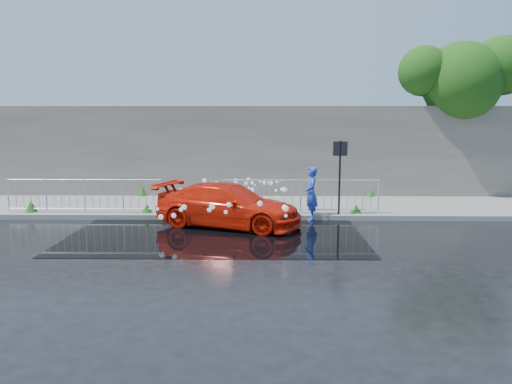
# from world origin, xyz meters

# --- Properties ---
(ground) EXTENTS (90.00, 90.00, 0.00)m
(ground) POSITION_xyz_m (0.00, 0.00, 0.00)
(ground) COLOR black
(ground) RESTS_ON ground
(pavement) EXTENTS (30.00, 4.00, 0.15)m
(pavement) POSITION_xyz_m (0.00, 5.00, 0.07)
(pavement) COLOR slate
(pavement) RESTS_ON ground
(curb) EXTENTS (30.00, 0.25, 0.16)m
(curb) POSITION_xyz_m (0.00, 3.00, 0.08)
(curb) COLOR slate
(curb) RESTS_ON ground
(retaining_wall) EXTENTS (30.00, 0.60, 3.50)m
(retaining_wall) POSITION_xyz_m (0.00, 7.20, 1.90)
(retaining_wall) COLOR #605A51
(retaining_wall) RESTS_ON pavement
(puddle) EXTENTS (8.00, 5.00, 0.01)m
(puddle) POSITION_xyz_m (0.50, 1.00, 0.01)
(puddle) COLOR black
(puddle) RESTS_ON ground
(sign_post) EXTENTS (0.45, 0.06, 2.50)m
(sign_post) POSITION_xyz_m (4.20, 3.10, 1.72)
(sign_post) COLOR black
(sign_post) RESTS_ON ground
(tree) EXTENTS (5.13, 3.08, 6.35)m
(tree) POSITION_xyz_m (9.65, 7.41, 4.78)
(tree) COLOR #332114
(tree) RESTS_ON ground
(railing_left) EXTENTS (5.05, 0.05, 1.10)m
(railing_left) POSITION_xyz_m (-4.00, 3.35, 0.74)
(railing_left) COLOR silver
(railing_left) RESTS_ON pavement
(railing_right) EXTENTS (5.05, 0.05, 1.10)m
(railing_right) POSITION_xyz_m (3.00, 3.35, 0.74)
(railing_right) COLOR silver
(railing_right) RESTS_ON pavement
(weeds) EXTENTS (12.17, 3.93, 0.45)m
(weeds) POSITION_xyz_m (-0.46, 4.43, 0.33)
(weeds) COLOR #194C14
(weeds) RESTS_ON pavement
(water_spray) EXTENTS (3.67, 5.73, 0.95)m
(water_spray) POSITION_xyz_m (0.93, 3.23, 0.71)
(water_spray) COLOR white
(water_spray) RESTS_ON ground
(red_car) EXTENTS (4.74, 3.20, 1.27)m
(red_car) POSITION_xyz_m (0.76, 2.00, 0.64)
(red_car) COLOR red
(red_car) RESTS_ON ground
(person) EXTENTS (0.44, 0.64, 1.69)m
(person) POSITION_xyz_m (3.31, 3.00, 0.84)
(person) COLOR blue
(person) RESTS_ON ground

